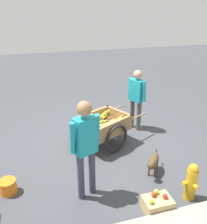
{
  "coord_description": "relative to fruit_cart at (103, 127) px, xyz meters",
  "views": [
    {
      "loc": [
        1.49,
        4.91,
        2.97
      ],
      "look_at": [
        0.04,
        0.07,
        0.75
      ],
      "focal_mm": 39.67,
      "sensor_mm": 36.0,
      "label": 1
    }
  ],
  "objects": [
    {
      "name": "fire_hydrant",
      "position": [
        -0.87,
        2.08,
        -0.1
      ],
      "size": [
        0.25,
        0.25,
        0.67
      ],
      "color": "gold",
      "rests_on": "ground"
    },
    {
      "name": "vendor_person",
      "position": [
        -1.01,
        -0.51,
        0.47
      ],
      "size": [
        0.33,
        0.52,
        1.53
      ],
      "color": "#4C4742",
      "rests_on": "ground"
    },
    {
      "name": "ground_plane",
      "position": [
        -0.08,
        -0.18,
        -0.44
      ],
      "size": [
        24.0,
        24.0,
        0.0
      ],
      "primitive_type": "plane",
      "color": "#3D3F44"
    },
    {
      "name": "bystander_person",
      "position": [
        0.73,
        1.51,
        0.59
      ],
      "size": [
        0.49,
        0.31,
        1.69
      ],
      "color": "#333851",
      "rests_on": "ground"
    },
    {
      "name": "plastic_bucket",
      "position": [
        2.01,
        1.08,
        -0.32
      ],
      "size": [
        0.29,
        0.29,
        0.24
      ],
      "primitive_type": "cylinder",
      "color": "orange",
      "rests_on": "ground"
    },
    {
      "name": "fruit_cart",
      "position": [
        0.0,
        0.0,
        0.0
      ],
      "size": [
        1.81,
        1.42,
        0.71
      ],
      "color": "#937047",
      "rests_on": "ground"
    },
    {
      "name": "mixed_fruit_crate",
      "position": [
        -0.23,
        2.16,
        -0.32
      ],
      "size": [
        0.44,
        0.32,
        0.3
      ],
      "color": "tan",
      "rests_on": "ground"
    },
    {
      "name": "dog",
      "position": [
        -0.59,
        1.31,
        -0.17
      ],
      "size": [
        0.45,
        0.56,
        0.4
      ],
      "color": "#4C3823",
      "rests_on": "ground"
    }
  ]
}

